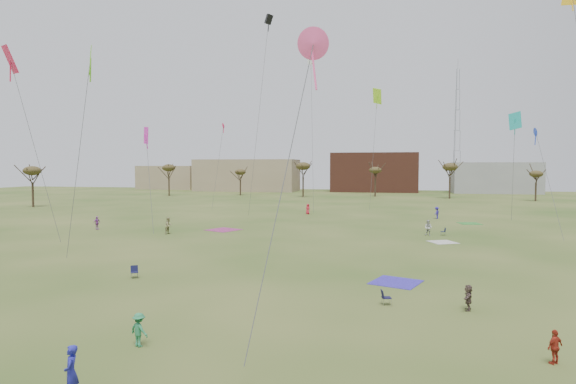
% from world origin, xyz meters
% --- Properties ---
extents(ground, '(260.00, 260.00, 0.00)m').
position_xyz_m(ground, '(0.00, 0.00, 0.00)').
color(ground, '#2A4816').
rests_on(ground, ground).
extents(flyer_near_center, '(1.10, 0.86, 1.49)m').
position_xyz_m(flyer_near_center, '(-1.44, -13.13, 0.75)').
color(flyer_near_center, '#2A7F52').
rests_on(flyer_near_center, ground).
extents(flyer_near_right, '(0.68, 0.81, 1.88)m').
position_xyz_m(flyer_near_right, '(-1.24, -18.00, 0.94)').
color(flyer_near_right, '#21229A').
rests_on(flyer_near_right, ground).
extents(spectator_fore_a, '(0.86, 0.78, 1.41)m').
position_xyz_m(spectator_fore_a, '(15.86, -11.42, 0.70)').
color(spectator_fore_a, '#A52C1C').
rests_on(spectator_fore_a, ground).
extents(spectator_fore_b, '(0.97, 1.12, 1.95)m').
position_xyz_m(spectator_fore_b, '(-15.88, 19.54, 0.98)').
color(spectator_fore_b, '#978E60').
rests_on(spectator_fore_b, ground).
extents(spectator_fore_c, '(0.67, 1.39, 1.43)m').
position_xyz_m(spectator_fore_c, '(13.63, -4.59, 0.72)').
color(spectator_fore_c, brown).
rests_on(spectator_fore_c, ground).
extents(spectator_mid_d, '(0.70, 1.05, 1.66)m').
position_xyz_m(spectator_mid_d, '(-26.43, 21.29, 0.83)').
color(spectator_mid_d, purple).
rests_on(spectator_mid_d, ground).
extents(spectator_mid_e, '(1.09, 1.02, 1.78)m').
position_xyz_m(spectator_mid_e, '(13.82, 24.48, 0.89)').
color(spectator_mid_e, silver).
rests_on(spectator_mid_e, ground).
extents(flyer_far_b, '(0.96, 0.98, 1.70)m').
position_xyz_m(flyer_far_b, '(-3.69, 45.55, 0.85)').
color(flyer_far_b, red).
rests_on(flyer_far_b, ground).
extents(flyer_far_c, '(1.17, 1.34, 1.79)m').
position_xyz_m(flyer_far_c, '(16.51, 42.90, 0.90)').
color(flyer_far_c, '#2E2095').
rests_on(flyer_far_c, ground).
extents(blanket_blue, '(3.89, 3.89, 0.03)m').
position_xyz_m(blanket_blue, '(9.84, 1.07, 0.00)').
color(blanket_blue, '#382AB8').
rests_on(blanket_blue, ground).
extents(blanket_cream, '(3.36, 3.36, 0.03)m').
position_xyz_m(blanket_cream, '(14.89, 19.68, 0.00)').
color(blanket_cream, beige).
rests_on(blanket_cream, ground).
extents(blanket_plum, '(4.65, 4.65, 0.03)m').
position_xyz_m(blanket_plum, '(-10.77, 24.12, 0.00)').
color(blanket_plum, '#982E6D').
rests_on(blanket_plum, ground).
extents(blanket_olive, '(3.23, 3.23, 0.03)m').
position_xyz_m(blanket_olive, '(20.32, 37.33, 0.00)').
color(blanket_olive, '#318530').
rests_on(blanket_olive, ground).
extents(camp_chair_left, '(0.71, 0.73, 0.87)m').
position_xyz_m(camp_chair_left, '(-8.33, -1.44, 0.26)').
color(camp_chair_left, '#15173B').
rests_on(camp_chair_left, ground).
extents(camp_chair_center, '(0.65, 0.62, 0.87)m').
position_xyz_m(camp_chair_center, '(9.20, -4.46, 0.26)').
color(camp_chair_center, '#141234').
rests_on(camp_chair_center, ground).
extents(camp_chair_right, '(0.60, 0.56, 0.87)m').
position_xyz_m(camp_chair_right, '(15.50, 24.91, 0.26)').
color(camp_chair_right, '#121833').
rests_on(camp_chair_right, ground).
extents(kites_aloft, '(58.43, 62.32, 27.75)m').
position_xyz_m(kites_aloft, '(-1.17, 25.25, 20.05)').
color(kites_aloft, '#D61942').
rests_on(kites_aloft, ground).
extents(tree_line, '(117.44, 49.32, 8.91)m').
position_xyz_m(tree_line, '(-2.85, 79.12, 7.09)').
color(tree_line, '#3A2B1E').
rests_on(tree_line, ground).
extents(building_tan, '(32.00, 14.00, 10.00)m').
position_xyz_m(building_tan, '(-35.00, 115.00, 5.00)').
color(building_tan, '#937F60').
rests_on(building_tan, ground).
extents(building_brick, '(26.00, 16.00, 12.00)m').
position_xyz_m(building_brick, '(5.00, 120.00, 6.00)').
color(building_brick, brown).
rests_on(building_brick, ground).
extents(building_grey, '(24.00, 12.00, 9.00)m').
position_xyz_m(building_grey, '(40.00, 118.00, 4.50)').
color(building_grey, gray).
rests_on(building_grey, ground).
extents(building_tan_west, '(20.00, 12.00, 8.00)m').
position_xyz_m(building_tan_west, '(-65.00, 122.00, 4.00)').
color(building_tan_west, '#937F60').
rests_on(building_tan_west, ground).
extents(radio_tower, '(1.51, 1.72, 41.00)m').
position_xyz_m(radio_tower, '(30.00, 125.00, 19.21)').
color(radio_tower, '#9EA3A8').
rests_on(radio_tower, ground).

